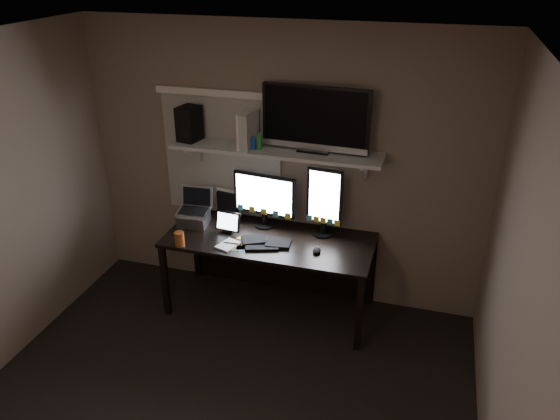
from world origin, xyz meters
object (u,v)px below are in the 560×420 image
at_px(desk, 273,249).
at_px(mouse, 317,251).
at_px(laptop, 193,208).
at_px(monitor_portrait, 324,202).
at_px(speaker, 189,124).
at_px(keyboard, 266,242).
at_px(tablet, 228,222).
at_px(game_console, 248,130).
at_px(cup, 180,239).
at_px(tv, 315,119).
at_px(monitor_landscape, 264,200).

relative_size(desk, mouse, 17.60).
bearing_deg(laptop, monitor_portrait, 2.82).
distance_m(desk, laptop, 0.81).
bearing_deg(monitor_portrait, laptop, -166.29).
height_order(monitor_portrait, speaker, speaker).
bearing_deg(monitor_portrait, keyboard, -140.10).
xyz_separation_m(tablet, game_console, (0.14, 0.17, 0.80)).
relative_size(mouse, cup, 0.84).
bearing_deg(speaker, tv, 12.71).
bearing_deg(monitor_landscape, tablet, -134.76).
relative_size(tablet, cup, 1.88).
xyz_separation_m(desk, keyboard, (-0.00, -0.20, 0.19)).
bearing_deg(monitor_portrait, mouse, -80.71).
bearing_deg(keyboard, mouse, -21.90).
distance_m(monitor_landscape, keyboard, 0.40).
xyz_separation_m(monitor_landscape, mouse, (0.56, -0.34, -0.24)).
bearing_deg(game_console, monitor_landscape, 27.55).
xyz_separation_m(keyboard, cup, (-0.69, -0.24, 0.05)).
bearing_deg(monitor_portrait, speaker, -173.91).
relative_size(monitor_landscape, tv, 0.65).
bearing_deg(mouse, game_console, 155.56).
height_order(mouse, tablet, tablet).
bearing_deg(tablet, laptop, 177.28).
relative_size(monitor_portrait, tv, 0.70).
bearing_deg(tv, laptop, -166.67).
bearing_deg(laptop, tablet, -12.24).
bearing_deg(keyboard, speaker, 141.73).
distance_m(monitor_portrait, game_console, 0.89).
bearing_deg(laptop, monitor_landscape, 10.45).
bearing_deg(monitor_landscape, laptop, -158.40).
bearing_deg(tv, monitor_landscape, -173.69).
bearing_deg(desk, monitor_portrait, 10.87).
bearing_deg(cup, tv, 29.33).
distance_m(laptop, cup, 0.40).
bearing_deg(monitor_landscape, keyboard, -63.79).
height_order(keyboard, game_console, game_console).
relative_size(keyboard, game_console, 1.43).
bearing_deg(game_console, mouse, -14.13).
height_order(tablet, speaker, speaker).
relative_size(desk, tablet, 7.84).
bearing_deg(mouse, tv, 108.28).
distance_m(monitor_landscape, mouse, 0.70).
xyz_separation_m(monitor_landscape, tv, (0.43, 0.02, 0.76)).
distance_m(mouse, laptop, 1.20).
bearing_deg(laptop, desk, 0.67).
relative_size(mouse, tablet, 0.45).
xyz_separation_m(desk, speaker, (-0.78, 0.09, 1.08)).
bearing_deg(cup, game_console, 47.96).
distance_m(monitor_landscape, laptop, 0.65).
relative_size(mouse, tv, 0.11).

